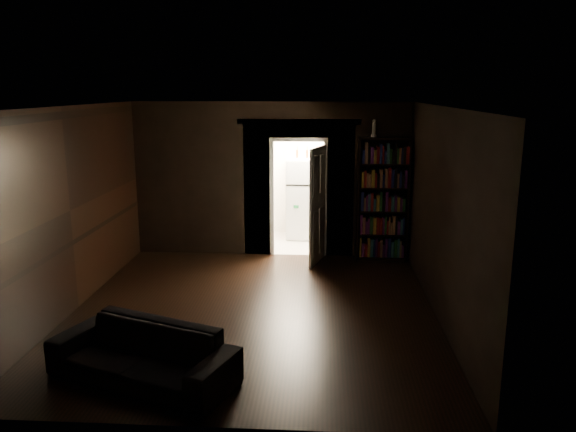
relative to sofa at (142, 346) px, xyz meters
name	(u,v)px	position (x,y,z in m)	size (l,w,h in m)	color
ground	(254,311)	(0.94, 1.93, -0.39)	(5.50, 5.50, 0.00)	black
room_walls	(260,179)	(0.93, 3.01, 1.30)	(5.02, 5.61, 2.84)	black
kitchen_alcove	(301,181)	(1.44, 5.80, 0.82)	(2.20, 1.80, 2.60)	#B5AB9D
sofa	(142,346)	(0.00, 0.00, 0.00)	(2.00, 0.87, 0.77)	black
bookshelf	(383,200)	(2.94, 4.48, 0.71)	(0.90, 0.32, 2.20)	black
refrigerator	(305,198)	(1.51, 5.96, 0.44)	(0.74, 0.68, 1.65)	white
door	(318,206)	(1.79, 4.26, 0.64)	(0.85, 0.05, 2.05)	white
figurine	(374,128)	(2.75, 4.55, 1.97)	(0.10, 0.10, 0.31)	white
bottles	(307,152)	(1.55, 5.99, 1.38)	(0.59, 0.07, 0.24)	black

